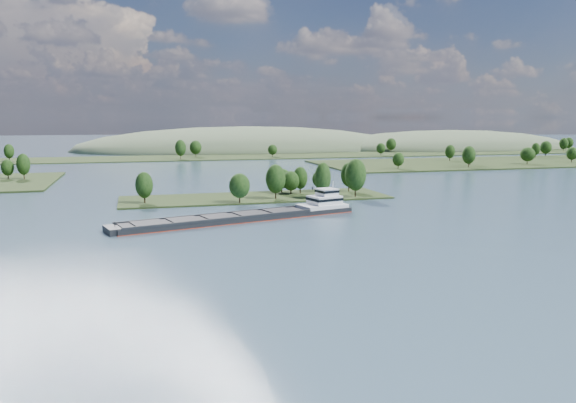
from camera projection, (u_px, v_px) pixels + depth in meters
name	position (u px, v px, depth m)	size (l,w,h in m)	color
ground	(302.00, 228.00, 154.74)	(1800.00, 1800.00, 0.00)	#364E5D
tree_island	(278.00, 187.00, 211.72)	(100.00, 32.34, 15.71)	#202E14
right_bank	(549.00, 160.00, 386.59)	(320.00, 90.00, 14.76)	#202E14
back_shoreline	(205.00, 157.00, 423.47)	(900.00, 60.00, 15.24)	#202E14
hill_east	(450.00, 148.00, 556.76)	(260.00, 140.00, 36.00)	#495A3E
hill_west	(247.00, 150.00, 532.79)	(320.00, 160.00, 44.00)	#495A3E
cargo_barge	(255.00, 215.00, 168.35)	(76.14, 28.67, 10.34)	black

